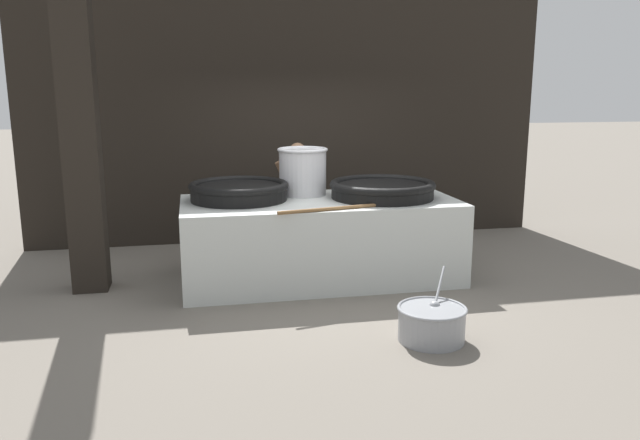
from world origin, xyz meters
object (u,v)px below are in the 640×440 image
Objects in this scene: giant_wok_near at (239,190)px; giant_wok_far at (382,189)px; cook at (297,196)px; prep_bowl_vegetables at (432,322)px; stock_pot at (303,171)px.

giant_wok_near reaches higher than giant_wok_far.
cook reaches higher than giant_wok_near.
giant_wok_far is 2.24m from prep_bowl_vegetables.
cook is (-0.87, 1.02, -0.24)m from giant_wok_far.
giant_wok_near is at bearing -163.27° from stock_pot.
stock_pot is 0.82× the size of prep_bowl_vegetables.
giant_wok_far is 2.06× the size of stock_pot.
giant_wok_near is 0.92× the size of giant_wok_far.
giant_wok_near is at bearing 125.01° from prep_bowl_vegetables.
cook is 2.08× the size of prep_bowl_vegetables.
giant_wok_far is 1.36m from cook.
giant_wok_near reaches higher than prep_bowl_vegetables.
giant_wok_far is (1.71, -0.18, -0.01)m from giant_wok_near.
giant_wok_far reaches higher than prep_bowl_vegetables.
stock_pot reaches higher than giant_wok_far.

